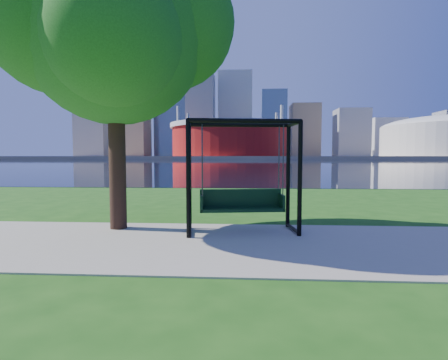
{
  "coord_description": "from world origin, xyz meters",
  "views": [
    {
      "loc": [
        0.7,
        -7.47,
        1.79
      ],
      "look_at": [
        0.22,
        0.0,
        1.28
      ],
      "focal_mm": 28.0,
      "sensor_mm": 36.0,
      "label": 1
    }
  ],
  "objects": [
    {
      "name": "swing",
      "position": [
        0.6,
        0.63,
        1.26
      ],
      "size": [
        2.67,
        1.44,
        2.6
      ],
      "rotation": [
        0.0,
        0.0,
        0.14
      ],
      "color": "black",
      "rests_on": "ground"
    },
    {
      "name": "stadium",
      "position": [
        -10.0,
        235.0,
        14.23
      ],
      "size": [
        83.0,
        83.0,
        32.0
      ],
      "color": "maroon",
      "rests_on": "far_bank"
    },
    {
      "name": "skyline",
      "position": [
        -4.27,
        319.39,
        35.89
      ],
      "size": [
        392.0,
        66.0,
        96.5
      ],
      "color": "gray",
      "rests_on": "far_bank"
    },
    {
      "name": "ground",
      "position": [
        0.0,
        0.0,
        0.0
      ],
      "size": [
        900.0,
        900.0,
        0.0
      ],
      "primitive_type": "plane",
      "color": "#1E5114",
      "rests_on": "ground"
    },
    {
      "name": "park_tree",
      "position": [
        -2.47,
        0.88,
        4.87
      ],
      "size": [
        5.65,
        5.1,
        7.02
      ],
      "color": "black",
      "rests_on": "ground"
    },
    {
      "name": "river",
      "position": [
        0.0,
        102.0,
        0.01
      ],
      "size": [
        900.0,
        180.0,
        0.02
      ],
      "primitive_type": "cube",
      "color": "black",
      "rests_on": "ground"
    },
    {
      "name": "path",
      "position": [
        0.0,
        -0.5,
        0.01
      ],
      "size": [
        120.0,
        4.0,
        0.03
      ],
      "primitive_type": "cube",
      "color": "#9E937F",
      "rests_on": "ground"
    },
    {
      "name": "arena",
      "position": [
        135.0,
        235.0,
        15.87
      ],
      "size": [
        84.0,
        84.0,
        26.56
      ],
      "color": "beige",
      "rests_on": "far_bank"
    },
    {
      "name": "far_bank",
      "position": [
        0.0,
        306.0,
        1.0
      ],
      "size": [
        900.0,
        228.0,
        2.0
      ],
      "primitive_type": "cube",
      "color": "#937F60",
      "rests_on": "ground"
    }
  ]
}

